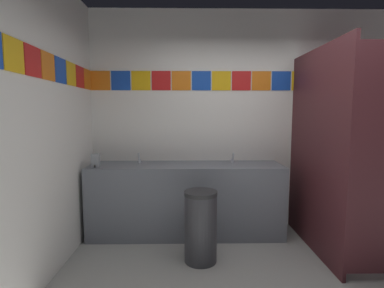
# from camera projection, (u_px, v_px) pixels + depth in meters

# --- Properties ---
(wall_back) EXTENTS (4.18, 0.09, 2.85)m
(wall_back) POSITION_uv_depth(u_px,v_px,m) (250.00, 120.00, 3.91)
(wall_back) COLOR white
(wall_back) RESTS_ON ground_plane
(wall_side) EXTENTS (0.09, 3.38, 2.85)m
(wall_side) POSITION_uv_depth(u_px,v_px,m) (12.00, 127.00, 2.15)
(wall_side) COLOR white
(wall_side) RESTS_ON ground_plane
(vanity_counter) EXTENTS (2.38, 0.59, 0.89)m
(vanity_counter) POSITION_uv_depth(u_px,v_px,m) (186.00, 199.00, 3.67)
(vanity_counter) COLOR slate
(vanity_counter) RESTS_ON ground_plane
(faucet_left) EXTENTS (0.04, 0.10, 0.14)m
(faucet_left) POSITION_uv_depth(u_px,v_px,m) (139.00, 159.00, 3.69)
(faucet_left) COLOR silver
(faucet_left) RESTS_ON vanity_counter
(faucet_right) EXTENTS (0.04, 0.10, 0.14)m
(faucet_right) POSITION_uv_depth(u_px,v_px,m) (233.00, 159.00, 3.71)
(faucet_right) COLOR silver
(faucet_right) RESTS_ON vanity_counter
(soap_dispenser) EXTENTS (0.09, 0.09, 0.16)m
(soap_dispenser) POSITION_uv_depth(u_px,v_px,m) (96.00, 161.00, 3.42)
(soap_dispenser) COLOR gray
(soap_dispenser) RESTS_ON vanity_counter
(stall_divider) EXTENTS (0.92, 1.41, 2.22)m
(stall_divider) POSITION_uv_depth(u_px,v_px,m) (343.00, 154.00, 2.96)
(stall_divider) COLOR #471E23
(stall_divider) RESTS_ON ground_plane
(toilet) EXTENTS (0.39, 0.49, 0.74)m
(toilet) POSITION_uv_depth(u_px,v_px,m) (348.00, 213.00, 3.56)
(toilet) COLOR white
(toilet) RESTS_ON ground_plane
(trash_bin) EXTENTS (0.34, 0.34, 0.74)m
(trash_bin) POSITION_uv_depth(u_px,v_px,m) (201.00, 226.00, 2.99)
(trash_bin) COLOR #333338
(trash_bin) RESTS_ON ground_plane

